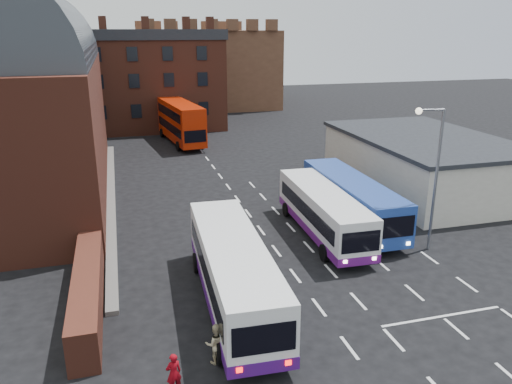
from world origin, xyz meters
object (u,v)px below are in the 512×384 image
object	(u,v)px
bus_white_outbound	(233,268)
bus_white_inbound	(323,210)
pedestrian_red	(174,373)
bus_red_double	(181,122)
street_lamp	(433,167)
pedestrian_beige	(216,344)
bus_blue	(352,198)

from	to	relation	value
bus_white_outbound	bus_white_inbound	distance (m)	9.67
bus_white_outbound	pedestrian_red	distance (m)	6.25
bus_red_double	pedestrian_red	xyz separation A→B (m)	(-5.59, -40.37, -1.64)
street_lamp	bus_red_double	bearing A→B (deg)	106.94
pedestrian_beige	street_lamp	bearing A→B (deg)	-149.79
bus_white_outbound	bus_blue	xyz separation A→B (m)	(9.72, 7.86, -0.07)
bus_blue	bus_red_double	distance (m)	28.37
street_lamp	pedestrian_red	size ratio (longest dim) A/B	5.33
bus_white_outbound	bus_red_double	size ratio (longest dim) A/B	1.00
street_lamp	pedestrian_red	world-z (taller)	street_lamp
pedestrian_red	bus_red_double	bearing A→B (deg)	-112.28
street_lamp	pedestrian_beige	bearing A→B (deg)	-153.15
bus_white_inbound	bus_blue	bearing A→B (deg)	-150.02
bus_white_inbound	street_lamp	world-z (taller)	street_lamp
pedestrian_beige	bus_white_inbound	bearing A→B (deg)	-126.78
bus_red_double	bus_blue	bearing A→B (deg)	98.08
bus_white_outbound	pedestrian_beige	xyz separation A→B (m)	(-1.63, -3.94, -1.03)
bus_red_double	street_lamp	xyz separation A→B (m)	(9.82, -32.24, 2.58)
bus_blue	bus_red_double	world-z (taller)	bus_red_double
street_lamp	bus_blue	bearing A→B (deg)	115.35
bus_blue	bus_white_outbound	bearing A→B (deg)	39.50
bus_blue	pedestrian_beige	xyz separation A→B (m)	(-11.35, -11.81, -0.96)
bus_blue	pedestrian_red	distance (m)	18.49
bus_white_outbound	pedestrian_beige	distance (m)	4.39
pedestrian_beige	bus_white_outbound	bearing A→B (deg)	-109.13
bus_white_inbound	street_lamp	size ratio (longest dim) A/B	1.28
bus_white_outbound	street_lamp	xyz separation A→B (m)	(12.04, 2.98, 3.13)
bus_white_inbound	street_lamp	xyz separation A→B (m)	(4.87, -3.51, 3.29)
bus_white_outbound	pedestrian_red	world-z (taller)	bus_white_outbound
bus_blue	pedestrian_red	bearing A→B (deg)	45.37
bus_red_double	pedestrian_beige	world-z (taller)	bus_red_double
bus_white_outbound	bus_blue	world-z (taller)	bus_white_outbound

